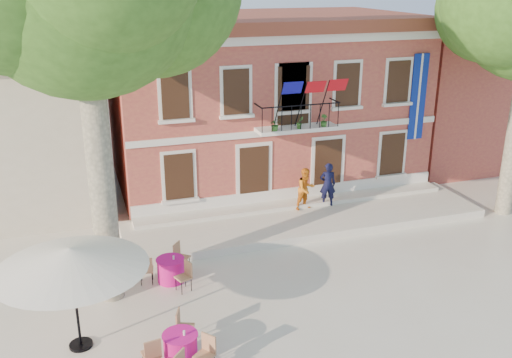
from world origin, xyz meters
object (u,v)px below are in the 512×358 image
object	(u,v)px
patio_umbrella	(70,259)
pedestrian_navy	(328,184)
cafe_table_3	(171,269)
pedestrian_orange	(306,189)
cafe_table_1	(180,346)

from	to	relation	value
patio_umbrella	pedestrian_navy	xyz separation A→B (m)	(9.85, 6.15, -1.35)
cafe_table_3	pedestrian_navy	bearing A→B (deg)	26.88
pedestrian_navy	pedestrian_orange	bearing A→B (deg)	20.40
pedestrian_orange	cafe_table_1	size ratio (longest dim) A/B	0.92
patio_umbrella	pedestrian_navy	distance (m)	11.69
pedestrian_navy	pedestrian_orange	xyz separation A→B (m)	(-0.99, -0.09, -0.05)
patio_umbrella	cafe_table_3	size ratio (longest dim) A/B	2.06
pedestrian_orange	cafe_table_3	bearing A→B (deg)	-164.97
patio_umbrella	cafe_table_1	world-z (taller)	patio_umbrella
cafe_table_1	cafe_table_3	bearing A→B (deg)	83.29
pedestrian_navy	pedestrian_orange	distance (m)	0.99
patio_umbrella	pedestrian_orange	distance (m)	10.83
patio_umbrella	cafe_table_3	bearing A→B (deg)	42.53
patio_umbrella	pedestrian_orange	world-z (taller)	patio_umbrella
cafe_table_3	patio_umbrella	bearing A→B (deg)	-137.47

